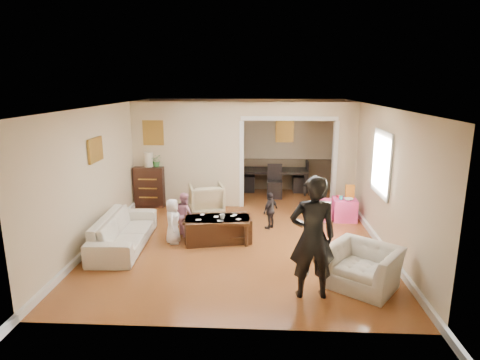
# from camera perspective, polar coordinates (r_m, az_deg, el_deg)

# --- Properties ---
(floor) EXTENTS (7.00, 7.00, 0.00)m
(floor) POSITION_cam_1_polar(r_m,az_deg,el_deg) (8.59, -0.07, -7.14)
(floor) COLOR #9E5929
(floor) RESTS_ON ground
(partition_left) EXTENTS (2.75, 0.18, 2.60)m
(partition_left) POSITION_cam_1_polar(r_m,az_deg,el_deg) (10.14, -7.33, 3.58)
(partition_left) COLOR #C6B291
(partition_left) RESTS_ON ground
(partition_right) EXTENTS (0.55, 0.18, 2.60)m
(partition_right) POSITION_cam_1_polar(r_m,az_deg,el_deg) (10.19, 14.54, 3.31)
(partition_right) COLOR #C6B291
(partition_right) RESTS_ON ground
(partition_header) EXTENTS (2.22, 0.18, 0.35)m
(partition_header) POSITION_cam_1_polar(r_m,az_deg,el_deg) (9.87, 6.97, 9.91)
(partition_header) COLOR #C6B291
(partition_header) RESTS_ON partition_right
(window_pane) EXTENTS (0.03, 0.95, 1.10)m
(window_pane) POSITION_cam_1_polar(r_m,az_deg,el_deg) (8.11, 19.44, 2.21)
(window_pane) COLOR white
(window_pane) RESTS_ON ground
(framed_art_partition) EXTENTS (0.45, 0.03, 0.55)m
(framed_art_partition) POSITION_cam_1_polar(r_m,az_deg,el_deg) (10.14, -12.15, 6.54)
(framed_art_partition) COLOR brown
(framed_art_partition) RESTS_ON partition_left
(framed_art_sofa_wall) EXTENTS (0.03, 0.55, 0.40)m
(framed_art_sofa_wall) POSITION_cam_1_polar(r_m,az_deg,el_deg) (8.15, -19.74, 4.04)
(framed_art_sofa_wall) COLOR brown
(framed_art_alcove) EXTENTS (0.45, 0.03, 0.55)m
(framed_art_alcove) POSITION_cam_1_polar(r_m,az_deg,el_deg) (11.56, 6.32, 6.84)
(framed_art_alcove) COLOR brown
(sofa) EXTENTS (0.90, 2.11, 0.61)m
(sofa) POSITION_cam_1_polar(r_m,az_deg,el_deg) (8.00, -16.10, -6.97)
(sofa) COLOR #F0E8CF
(sofa) RESTS_ON ground
(armchair_back) EXTENTS (0.95, 0.96, 0.72)m
(armchair_back) POSITION_cam_1_polar(r_m,az_deg,el_deg) (9.60, -4.77, -2.68)
(armchair_back) COLOR tan
(armchair_back) RESTS_ON ground
(armchair_front) EXTENTS (1.30, 1.28, 0.64)m
(armchair_front) POSITION_cam_1_polar(r_m,az_deg,el_deg) (6.53, 17.01, -11.66)
(armchair_front) COLOR #F0E8CF
(armchair_front) RESTS_ON ground
(dresser) EXTENTS (0.74, 0.41, 1.01)m
(dresser) POSITION_cam_1_polar(r_m,az_deg,el_deg) (10.39, -12.57, -0.87)
(dresser) COLOR black
(dresser) RESTS_ON ground
(table_lamp) EXTENTS (0.22, 0.22, 0.36)m
(table_lamp) POSITION_cam_1_polar(r_m,az_deg,el_deg) (10.25, -12.76, 2.85)
(table_lamp) COLOR beige
(table_lamp) RESTS_ON dresser
(potted_plant) EXTENTS (0.28, 0.24, 0.31)m
(potted_plant) POSITION_cam_1_polar(r_m,az_deg,el_deg) (10.20, -11.67, 2.70)
(potted_plant) COLOR #326F31
(potted_plant) RESTS_ON dresser
(coffee_table) EXTENTS (1.37, 0.90, 0.47)m
(coffee_table) POSITION_cam_1_polar(r_m,az_deg,el_deg) (7.99, -3.18, -6.97)
(coffee_table) COLOR #3B2212
(coffee_table) RESTS_ON ground
(coffee_cup) EXTENTS (0.12, 0.12, 0.09)m
(coffee_cup) POSITION_cam_1_polar(r_m,az_deg,el_deg) (7.84, -2.51, -5.17)
(coffee_cup) COLOR beige
(coffee_cup) RESTS_ON coffee_table
(play_table) EXTENTS (0.53, 0.53, 0.50)m
(play_table) POSITION_cam_1_polar(r_m,az_deg,el_deg) (9.46, 14.52, -4.04)
(play_table) COLOR #EF3F90
(play_table) RESTS_ON ground
(cereal_box) EXTENTS (0.20, 0.08, 0.30)m
(cereal_box) POSITION_cam_1_polar(r_m,az_deg,el_deg) (9.47, 15.25, -1.56)
(cereal_box) COLOR gold
(cereal_box) RESTS_ON play_table
(cyan_cup) EXTENTS (0.08, 0.08, 0.08)m
(cyan_cup) POSITION_cam_1_polar(r_m,az_deg,el_deg) (9.31, 14.08, -2.45)
(cyan_cup) COLOR #27BFC4
(cyan_cup) RESTS_ON play_table
(toy_block) EXTENTS (0.09, 0.08, 0.05)m
(toy_block) POSITION_cam_1_polar(r_m,az_deg,el_deg) (9.47, 13.76, -2.25)
(toy_block) COLOR red
(toy_block) RESTS_ON play_table
(play_bowl) EXTENTS (0.21, 0.21, 0.05)m
(play_bowl) POSITION_cam_1_polar(r_m,az_deg,el_deg) (9.28, 15.06, -2.66)
(play_bowl) COLOR white
(play_bowl) RESTS_ON play_table
(dining_table) EXTENTS (1.93, 1.11, 0.67)m
(dining_table) POSITION_cam_1_polar(r_m,az_deg,el_deg) (11.56, 4.80, 0.00)
(dining_table) COLOR black
(dining_table) RESTS_ON ground
(adult_person) EXTENTS (0.69, 0.49, 1.81)m
(adult_person) POSITION_cam_1_polar(r_m,az_deg,el_deg) (5.85, 10.19, -7.99)
(adult_person) COLOR black
(adult_person) RESTS_ON ground
(child_kneel_a) EXTENTS (0.31, 0.45, 0.89)m
(child_kneel_a) POSITION_cam_1_polar(r_m,az_deg,el_deg) (7.92, -9.47, -5.75)
(child_kneel_a) COLOR white
(child_kneel_a) RESTS_ON ground
(child_kneel_b) EXTENTS (0.52, 0.55, 0.89)m
(child_kneel_b) POSITION_cam_1_polar(r_m,az_deg,el_deg) (8.30, -7.80, -4.76)
(child_kneel_b) COLOR pink
(child_kneel_b) RESTS_ON ground
(child_toddler) EXTENTS (0.44, 0.49, 0.80)m
(child_toddler) POSITION_cam_1_polar(r_m,az_deg,el_deg) (8.61, 4.32, -4.32)
(child_toddler) COLOR black
(child_toddler) RESTS_ON ground
(craft_papers) EXTENTS (0.88, 0.47, 0.00)m
(craft_papers) POSITION_cam_1_polar(r_m,az_deg,el_deg) (7.91, -2.81, -5.35)
(craft_papers) COLOR white
(craft_papers) RESTS_ON coffee_table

